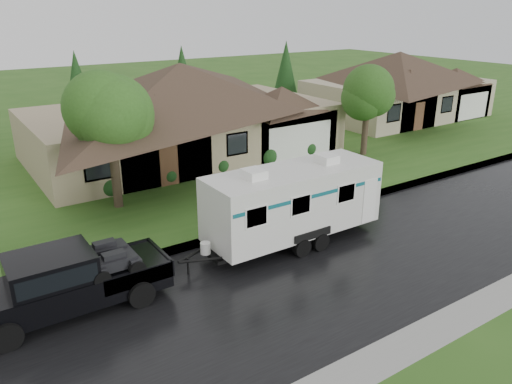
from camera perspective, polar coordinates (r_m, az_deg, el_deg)
ground at (r=19.89m, az=4.51°, el=-6.20°), size 140.00×140.00×0.00m
road at (r=18.55m, az=8.36°, el=-8.45°), size 140.00×8.00×0.01m
curb at (r=21.48m, az=0.81°, el=-3.80°), size 140.00×0.50×0.15m
lawn at (r=32.17m, az=-12.21°, el=4.07°), size 140.00×26.00×0.15m
house_main at (r=31.24m, az=-7.92°, el=10.48°), size 19.44×10.80×6.90m
house_neighbor at (r=44.07m, az=16.31°, el=12.39°), size 15.12×9.72×6.45m
tree_left_green at (r=22.93m, az=-16.42°, el=8.57°), size 3.79×3.79×6.28m
tree_right_green at (r=31.46m, az=12.65°, el=10.69°), size 3.20×3.20×5.30m
shrub_row at (r=27.88m, az=-4.03°, el=3.19°), size 13.60×1.00×1.00m
pickup_truck at (r=16.45m, az=-21.21°, el=-9.43°), size 6.11×2.32×2.04m
travel_trailer at (r=19.53m, az=4.27°, el=-0.95°), size 7.54×2.65×3.38m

